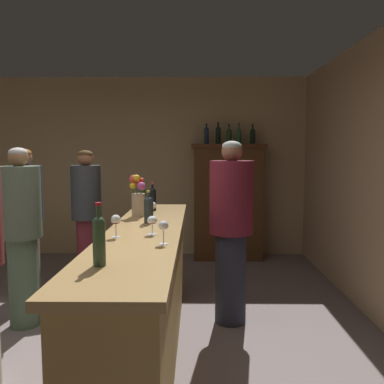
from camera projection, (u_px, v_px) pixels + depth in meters
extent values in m
plane|color=slate|center=(60.00, 371.00, 2.88)|extent=(8.69, 8.69, 0.00)
cube|color=tan|center=(133.00, 167.00, 6.14)|extent=(5.37, 0.12, 2.69)
cube|color=olive|center=(145.00, 295.00, 3.11)|extent=(0.50, 2.84, 0.93)
cube|color=#9E7A47|center=(144.00, 233.00, 3.06)|extent=(0.56, 2.96, 0.05)
cube|color=#452A14|center=(228.00, 202.00, 5.86)|extent=(0.99, 0.37, 1.69)
cube|color=#462513|center=(228.00, 146.00, 5.78)|extent=(1.07, 0.43, 0.06)
cylinder|color=black|center=(153.00, 201.00, 4.04)|extent=(0.07, 0.07, 0.20)
sphere|color=black|center=(153.00, 191.00, 4.03)|extent=(0.07, 0.07, 0.07)
cylinder|color=black|center=(153.00, 188.00, 4.02)|extent=(0.02, 0.02, 0.07)
cylinder|color=#B11C2D|center=(152.00, 183.00, 4.02)|extent=(0.02, 0.02, 0.02)
cylinder|color=#242E30|center=(149.00, 212.00, 3.34)|extent=(0.08, 0.08, 0.18)
sphere|color=#242E30|center=(149.00, 201.00, 3.33)|extent=(0.08, 0.08, 0.08)
cylinder|color=#242E30|center=(148.00, 197.00, 3.33)|extent=(0.03, 0.03, 0.07)
cylinder|color=gold|center=(148.00, 191.00, 3.32)|extent=(0.03, 0.03, 0.02)
cylinder|color=#2E4830|center=(99.00, 244.00, 2.08)|extent=(0.07, 0.07, 0.23)
sphere|color=#2E4830|center=(99.00, 223.00, 2.06)|extent=(0.07, 0.07, 0.07)
cylinder|color=#2E4830|center=(98.00, 214.00, 2.06)|extent=(0.03, 0.03, 0.09)
cylinder|color=#AA1620|center=(98.00, 204.00, 2.06)|extent=(0.03, 0.03, 0.02)
cylinder|color=#1F371B|center=(142.00, 202.00, 3.90)|extent=(0.07, 0.07, 0.21)
sphere|color=#1F371B|center=(142.00, 191.00, 3.89)|extent=(0.07, 0.07, 0.07)
cylinder|color=#1F371B|center=(142.00, 187.00, 3.88)|extent=(0.02, 0.02, 0.09)
cylinder|color=gold|center=(142.00, 182.00, 3.88)|extent=(0.03, 0.03, 0.02)
cylinder|color=white|center=(152.00, 234.00, 2.87)|extent=(0.07, 0.07, 0.00)
cylinder|color=white|center=(152.00, 229.00, 2.87)|extent=(0.01, 0.01, 0.07)
ellipsoid|color=white|center=(152.00, 220.00, 2.86)|extent=(0.07, 0.07, 0.06)
ellipsoid|color=maroon|center=(152.00, 223.00, 2.87)|extent=(0.06, 0.06, 0.02)
cylinder|color=white|center=(153.00, 216.00, 3.70)|extent=(0.07, 0.07, 0.00)
cylinder|color=white|center=(153.00, 212.00, 3.70)|extent=(0.01, 0.01, 0.06)
ellipsoid|color=white|center=(153.00, 205.00, 3.69)|extent=(0.07, 0.07, 0.07)
ellipsoid|color=maroon|center=(153.00, 207.00, 3.69)|extent=(0.06, 0.06, 0.03)
cylinder|color=white|center=(164.00, 244.00, 2.57)|extent=(0.06, 0.06, 0.00)
cylinder|color=white|center=(164.00, 237.00, 2.57)|extent=(0.01, 0.01, 0.09)
ellipsoid|color=white|center=(163.00, 226.00, 2.56)|extent=(0.06, 0.06, 0.06)
cylinder|color=white|center=(116.00, 237.00, 2.78)|extent=(0.06, 0.06, 0.00)
cylinder|color=white|center=(116.00, 231.00, 2.78)|extent=(0.01, 0.01, 0.09)
ellipsoid|color=white|center=(116.00, 220.00, 2.77)|extent=(0.07, 0.07, 0.07)
ellipsoid|color=maroon|center=(116.00, 222.00, 2.77)|extent=(0.06, 0.06, 0.03)
cylinder|color=tan|center=(138.00, 205.00, 3.68)|extent=(0.12, 0.12, 0.21)
cylinder|color=#38602D|center=(142.00, 191.00, 3.68)|extent=(0.01, 0.01, 0.21)
sphere|color=red|center=(142.00, 180.00, 3.67)|extent=(0.05, 0.05, 0.05)
cylinder|color=#38602D|center=(141.00, 192.00, 3.72)|extent=(0.01, 0.01, 0.18)
sphere|color=#D04434|center=(141.00, 183.00, 3.71)|extent=(0.06, 0.06, 0.06)
cylinder|color=#38602D|center=(137.00, 192.00, 3.71)|extent=(0.01, 0.01, 0.18)
sphere|color=orange|center=(137.00, 183.00, 3.70)|extent=(0.05, 0.05, 0.05)
cylinder|color=#38602D|center=(134.00, 191.00, 3.70)|extent=(0.01, 0.01, 0.21)
sphere|color=#C93B39|center=(134.00, 179.00, 3.69)|extent=(0.08, 0.08, 0.08)
cylinder|color=#38602D|center=(133.00, 194.00, 3.66)|extent=(0.01, 0.01, 0.16)
sphere|color=gold|center=(133.00, 186.00, 3.65)|extent=(0.06, 0.06, 0.06)
cylinder|color=#38602D|center=(137.00, 190.00, 3.65)|extent=(0.01, 0.01, 0.23)
sphere|color=yellow|center=(137.00, 178.00, 3.64)|extent=(0.06, 0.06, 0.06)
cylinder|color=#38602D|center=(141.00, 195.00, 3.65)|extent=(0.01, 0.01, 0.16)
sphere|color=#B8438E|center=(141.00, 186.00, 3.64)|extent=(0.08, 0.08, 0.08)
cylinder|color=white|center=(149.00, 206.00, 4.32)|extent=(0.17, 0.17, 0.01)
cylinder|color=#1A293A|center=(206.00, 137.00, 5.77)|extent=(0.07, 0.07, 0.21)
sphere|color=#1A293A|center=(206.00, 130.00, 5.76)|extent=(0.07, 0.07, 0.07)
cylinder|color=#1A293A|center=(206.00, 127.00, 5.76)|extent=(0.03, 0.03, 0.07)
cylinder|color=black|center=(206.00, 124.00, 5.75)|extent=(0.03, 0.03, 0.02)
cylinder|color=black|center=(218.00, 137.00, 5.77)|extent=(0.07, 0.07, 0.21)
sphere|color=black|center=(218.00, 129.00, 5.76)|extent=(0.07, 0.07, 0.07)
cylinder|color=black|center=(218.00, 126.00, 5.76)|extent=(0.03, 0.03, 0.09)
cylinder|color=black|center=(218.00, 123.00, 5.75)|extent=(0.03, 0.03, 0.02)
cylinder|color=#1F3C1C|center=(229.00, 138.00, 5.77)|extent=(0.08, 0.08, 0.18)
sphere|color=#1F3C1C|center=(229.00, 131.00, 5.76)|extent=(0.08, 0.08, 0.08)
cylinder|color=#1F3C1C|center=(229.00, 128.00, 5.76)|extent=(0.03, 0.03, 0.09)
cylinder|color=black|center=(229.00, 124.00, 5.75)|extent=(0.03, 0.03, 0.02)
cylinder|color=#254E33|center=(239.00, 137.00, 5.77)|extent=(0.07, 0.07, 0.20)
sphere|color=#254E33|center=(239.00, 130.00, 5.76)|extent=(0.07, 0.07, 0.07)
cylinder|color=#254E33|center=(239.00, 127.00, 5.75)|extent=(0.02, 0.02, 0.09)
cylinder|color=black|center=(239.00, 124.00, 5.75)|extent=(0.02, 0.02, 0.02)
cylinder|color=black|center=(253.00, 138.00, 5.77)|extent=(0.08, 0.08, 0.18)
sphere|color=black|center=(253.00, 131.00, 5.76)|extent=(0.08, 0.08, 0.08)
cylinder|color=black|center=(253.00, 128.00, 5.75)|extent=(0.03, 0.03, 0.10)
cylinder|color=black|center=(253.00, 124.00, 5.75)|extent=(0.03, 0.03, 0.02)
cylinder|color=#4B654F|center=(24.00, 282.00, 3.61)|extent=(0.26, 0.26, 0.81)
cylinder|color=#50604F|center=(20.00, 202.00, 3.53)|extent=(0.36, 0.36, 0.64)
sphere|color=#8B5E3D|center=(18.00, 157.00, 3.49)|extent=(0.17, 0.17, 0.17)
ellipsoid|color=#ACA8A3|center=(18.00, 153.00, 3.49)|extent=(0.16, 0.16, 0.09)
cylinder|color=maroon|center=(88.00, 253.00, 4.64)|extent=(0.25, 0.25, 0.81)
cylinder|color=#313537|center=(86.00, 192.00, 4.57)|extent=(0.34, 0.34, 0.62)
sphere|color=#985C40|center=(85.00, 158.00, 4.53)|extent=(0.18, 0.18, 0.18)
ellipsoid|color=#52391A|center=(85.00, 155.00, 4.53)|extent=(0.17, 0.17, 0.10)
cylinder|color=gray|center=(27.00, 259.00, 4.35)|extent=(0.26, 0.26, 0.83)
cylinder|color=#273448|center=(24.00, 194.00, 4.27)|extent=(0.37, 0.37, 0.60)
sphere|color=#9C684A|center=(23.00, 158.00, 4.24)|extent=(0.19, 0.19, 0.19)
ellipsoid|color=#965823|center=(23.00, 154.00, 4.23)|extent=(0.18, 0.18, 0.11)
cylinder|color=#232635|center=(231.00, 278.00, 3.69)|extent=(0.29, 0.29, 0.84)
cylinder|color=maroon|center=(231.00, 197.00, 3.61)|extent=(0.40, 0.40, 0.66)
sphere|color=#8E6346|center=(232.00, 151.00, 3.57)|extent=(0.19, 0.19, 0.19)
ellipsoid|color=#A9B0A9|center=(232.00, 147.00, 3.57)|extent=(0.18, 0.18, 0.10)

